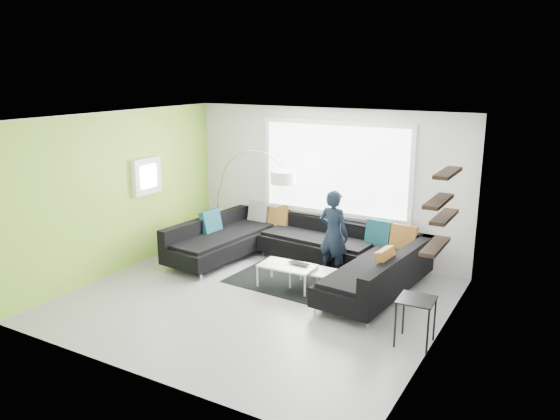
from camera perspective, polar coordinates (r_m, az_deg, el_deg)
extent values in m
plane|color=gray|center=(8.59, -2.57, -9.36)|extent=(5.50, 5.50, 0.00)
cube|color=silver|center=(10.27, 4.81, 2.79)|extent=(5.50, 0.04, 2.80)
cube|color=silver|center=(6.26, -15.06, -5.35)|extent=(5.50, 0.04, 2.80)
cube|color=silver|center=(9.84, -16.34, 1.74)|extent=(0.04, 5.00, 2.80)
cube|color=silver|center=(7.10, 16.46, -3.08)|extent=(0.04, 5.00, 2.80)
cube|color=white|center=(7.89, -2.80, 9.59)|extent=(5.50, 5.00, 0.04)
cube|color=#93C638|center=(9.83, -16.30, 1.73)|extent=(0.01, 5.00, 2.80)
cube|color=white|center=(10.10, 5.78, 4.30)|extent=(2.96, 0.06, 1.68)
cube|color=white|center=(10.17, -13.73, 3.46)|extent=(0.12, 0.66, 0.66)
cube|color=black|center=(7.42, 16.53, 0.07)|extent=(0.20, 1.24, 0.95)
cube|color=black|center=(9.54, 1.46, -5.49)|extent=(4.29, 2.89, 0.43)
cube|color=black|center=(9.41, 1.47, -3.34)|extent=(4.29, 2.89, 0.32)
cube|color=brown|center=(9.39, 1.48, -2.97)|extent=(3.65, 0.55, 0.45)
cube|color=black|center=(9.32, 0.99, -7.35)|extent=(2.00, 1.51, 0.01)
cube|color=silver|center=(8.97, 2.21, -6.98)|extent=(1.18, 0.71, 0.38)
cube|color=black|center=(7.40, 13.95, -11.23)|extent=(0.48, 0.48, 0.63)
imported|color=black|center=(9.29, 5.62, -2.53)|extent=(0.67, 0.53, 1.53)
imported|color=black|center=(8.90, 1.78, -5.75)|extent=(0.44, 0.35, 0.03)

